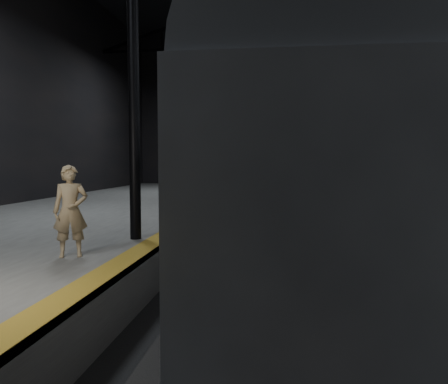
# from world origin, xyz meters

# --- Properties ---
(ground) EXTENTS (44.00, 44.00, 0.00)m
(ground) POSITION_xyz_m (0.00, 0.00, 0.00)
(ground) COLOR black
(ground) RESTS_ON ground
(platform_left) EXTENTS (9.00, 43.80, 1.00)m
(platform_left) POSITION_xyz_m (-7.50, 0.00, 0.50)
(platform_left) COLOR #4A4A47
(platform_left) RESTS_ON ground
(tactile_strip) EXTENTS (0.50, 43.80, 0.01)m
(tactile_strip) POSITION_xyz_m (-3.25, 0.00, 1.00)
(tactile_strip) COLOR olive
(tactile_strip) RESTS_ON platform_left
(track) EXTENTS (2.40, 43.00, 0.24)m
(track) POSITION_xyz_m (0.00, 0.00, 0.07)
(track) COLOR #3F3328
(track) RESTS_ON ground
(train) EXTENTS (2.70, 18.01, 4.82)m
(train) POSITION_xyz_m (-0.00, -1.76, 2.69)
(train) COLOR #929599
(train) RESTS_ON ground
(woman) EXTENTS (0.76, 0.64, 1.77)m
(woman) POSITION_xyz_m (-4.39, -6.05, 1.89)
(woman) COLOR tan
(woman) RESTS_ON platform_left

